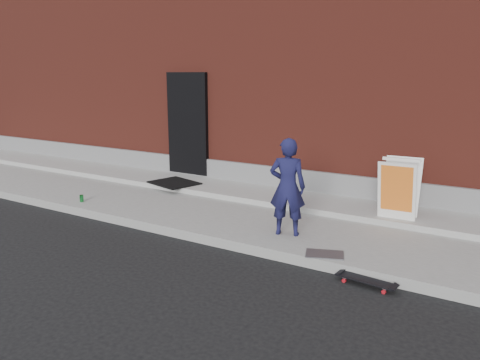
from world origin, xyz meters
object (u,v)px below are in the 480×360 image
Objects in this scene: child at (287,187)px; pizza_sign at (399,188)px; skateboard at (366,281)px; soda_can at (82,198)px.

child is 1.90m from pizza_sign.
soda_can is (-5.51, 0.43, 0.15)m from skateboard.
child is 4.14m from soda_can.
pizza_sign reaches higher than soda_can.
child is 1.97× the size of skateboard.
skateboard is at bearing -85.54° from pizza_sign.
skateboard is 5.60× the size of soda_can.
soda_can is at bearing 175.52° from skateboard.
child reaches higher than skateboard.
child is at bearing 5.08° from soda_can.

